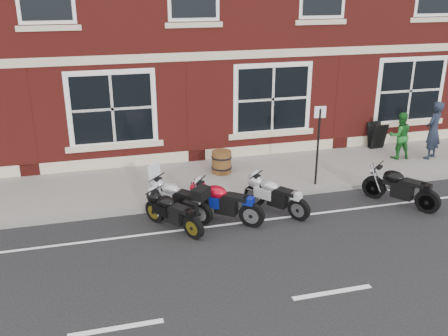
{
  "coord_description": "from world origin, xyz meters",
  "views": [
    {
      "loc": [
        -4.03,
        -10.16,
        5.51
      ],
      "look_at": [
        -0.88,
        1.6,
        0.92
      ],
      "focal_mm": 40.0,
      "sensor_mm": 36.0,
      "label": 1
    }
  ],
  "objects_px": {
    "moto_sport_red": "(223,201)",
    "moto_sport_black": "(173,211)",
    "moto_naked_black": "(400,186)",
    "parking_sign": "(318,140)",
    "moto_touring_silver": "(177,196)",
    "a_board_sign": "(377,135)",
    "pedestrian_right": "(400,136)",
    "barrel_planter": "(222,162)",
    "pedestrian_left": "(433,130)",
    "moto_sport_silver": "(276,194)"
  },
  "relations": [
    {
      "from": "moto_sport_red",
      "to": "moto_sport_black",
      "type": "distance_m",
      "value": 1.26
    },
    {
      "from": "moto_naked_black",
      "to": "parking_sign",
      "type": "height_order",
      "value": "parking_sign"
    },
    {
      "from": "moto_naked_black",
      "to": "moto_touring_silver",
      "type": "bearing_deg",
      "value": 137.22
    },
    {
      "from": "moto_touring_silver",
      "to": "moto_sport_black",
      "type": "height_order",
      "value": "moto_touring_silver"
    },
    {
      "from": "moto_naked_black",
      "to": "a_board_sign",
      "type": "bearing_deg",
      "value": 31.8
    },
    {
      "from": "a_board_sign",
      "to": "pedestrian_right",
      "type": "bearing_deg",
      "value": -87.42
    },
    {
      "from": "moto_touring_silver",
      "to": "a_board_sign",
      "type": "xyz_separation_m",
      "value": [
        7.45,
        3.23,
        0.03
      ]
    },
    {
      "from": "moto_sport_black",
      "to": "a_board_sign",
      "type": "height_order",
      "value": "a_board_sign"
    },
    {
      "from": "a_board_sign",
      "to": "barrel_planter",
      "type": "height_order",
      "value": "a_board_sign"
    },
    {
      "from": "moto_touring_silver",
      "to": "moto_sport_red",
      "type": "relative_size",
      "value": 0.95
    },
    {
      "from": "moto_sport_red",
      "to": "pedestrian_right",
      "type": "bearing_deg",
      "value": -28.38
    },
    {
      "from": "moto_sport_black",
      "to": "moto_touring_silver",
      "type": "bearing_deg",
      "value": 37.17
    },
    {
      "from": "moto_touring_silver",
      "to": "pedestrian_left",
      "type": "height_order",
      "value": "pedestrian_left"
    },
    {
      "from": "moto_sport_black",
      "to": "moto_naked_black",
      "type": "distance_m",
      "value": 5.91
    },
    {
      "from": "moto_sport_silver",
      "to": "parking_sign",
      "type": "xyz_separation_m",
      "value": [
        1.64,
        1.18,
        0.92
      ]
    },
    {
      "from": "moto_sport_red",
      "to": "parking_sign",
      "type": "height_order",
      "value": "parking_sign"
    },
    {
      "from": "pedestrian_left",
      "to": "parking_sign",
      "type": "distance_m",
      "value": 4.65
    },
    {
      "from": "moto_touring_silver",
      "to": "barrel_planter",
      "type": "bearing_deg",
      "value": 12.19
    },
    {
      "from": "moto_naked_black",
      "to": "pedestrian_right",
      "type": "relative_size",
      "value": 1.17
    },
    {
      "from": "moto_touring_silver",
      "to": "parking_sign",
      "type": "distance_m",
      "value": 4.23
    },
    {
      "from": "moto_sport_red",
      "to": "moto_sport_black",
      "type": "relative_size",
      "value": 1.04
    },
    {
      "from": "moto_sport_silver",
      "to": "pedestrian_right",
      "type": "distance_m",
      "value": 5.74
    },
    {
      "from": "moto_touring_silver",
      "to": "moto_sport_red",
      "type": "xyz_separation_m",
      "value": [
        1.03,
        -0.53,
        -0.0
      ]
    },
    {
      "from": "moto_sport_black",
      "to": "parking_sign",
      "type": "bearing_deg",
      "value": -16.13
    },
    {
      "from": "moto_sport_black",
      "to": "moto_sport_silver",
      "type": "relative_size",
      "value": 0.98
    },
    {
      "from": "moto_touring_silver",
      "to": "parking_sign",
      "type": "xyz_separation_m",
      "value": [
        4.06,
        0.77,
        0.88
      ]
    },
    {
      "from": "moto_touring_silver",
      "to": "pedestrian_right",
      "type": "height_order",
      "value": "pedestrian_right"
    },
    {
      "from": "moto_sport_silver",
      "to": "barrel_planter",
      "type": "bearing_deg",
      "value": 68.21
    },
    {
      "from": "moto_sport_red",
      "to": "moto_sport_black",
      "type": "bearing_deg",
      "value": 135.37
    },
    {
      "from": "moto_touring_silver",
      "to": "parking_sign",
      "type": "relative_size",
      "value": 0.71
    },
    {
      "from": "pedestrian_right",
      "to": "a_board_sign",
      "type": "relative_size",
      "value": 1.7
    },
    {
      "from": "moto_sport_red",
      "to": "parking_sign",
      "type": "distance_m",
      "value": 3.41
    },
    {
      "from": "moto_sport_red",
      "to": "moto_touring_silver",
      "type": "bearing_deg",
      "value": 102.25
    },
    {
      "from": "moto_sport_black",
      "to": "a_board_sign",
      "type": "xyz_separation_m",
      "value": [
        7.66,
        3.89,
        0.08
      ]
    },
    {
      "from": "pedestrian_right",
      "to": "moto_naked_black",
      "type": "bearing_deg",
      "value": 64.26
    },
    {
      "from": "barrel_planter",
      "to": "parking_sign",
      "type": "height_order",
      "value": "parking_sign"
    },
    {
      "from": "moto_sport_silver",
      "to": "pedestrian_right",
      "type": "bearing_deg",
      "value": -9.68
    },
    {
      "from": "moto_touring_silver",
      "to": "moto_sport_black",
      "type": "relative_size",
      "value": 0.99
    },
    {
      "from": "moto_sport_black",
      "to": "pedestrian_left",
      "type": "bearing_deg",
      "value": -18.64
    },
    {
      "from": "moto_touring_silver",
      "to": "pedestrian_right",
      "type": "bearing_deg",
      "value": -25.21
    },
    {
      "from": "moto_touring_silver",
      "to": "moto_sport_black",
      "type": "distance_m",
      "value": 0.7
    },
    {
      "from": "a_board_sign",
      "to": "barrel_planter",
      "type": "xyz_separation_m",
      "value": [
        -5.71,
        -0.92,
        -0.11
      ]
    },
    {
      "from": "pedestrian_left",
      "to": "pedestrian_right",
      "type": "bearing_deg",
      "value": -44.7
    },
    {
      "from": "moto_sport_red",
      "to": "a_board_sign",
      "type": "distance_m",
      "value": 7.43
    },
    {
      "from": "moto_touring_silver",
      "to": "moto_naked_black",
      "type": "relative_size",
      "value": 0.9
    },
    {
      "from": "moto_touring_silver",
      "to": "moto_naked_black",
      "type": "height_order",
      "value": "moto_touring_silver"
    },
    {
      "from": "moto_sport_silver",
      "to": "pedestrian_left",
      "type": "xyz_separation_m",
      "value": [
        6.15,
        2.26,
        0.56
      ]
    },
    {
      "from": "moto_touring_silver",
      "to": "moto_sport_silver",
      "type": "relative_size",
      "value": 0.98
    },
    {
      "from": "a_board_sign",
      "to": "parking_sign",
      "type": "xyz_separation_m",
      "value": [
        -3.38,
        -2.46,
        0.85
      ]
    },
    {
      "from": "moto_touring_silver",
      "to": "moto_sport_silver",
      "type": "xyz_separation_m",
      "value": [
        2.42,
        -0.41,
        -0.04
      ]
    }
  ]
}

